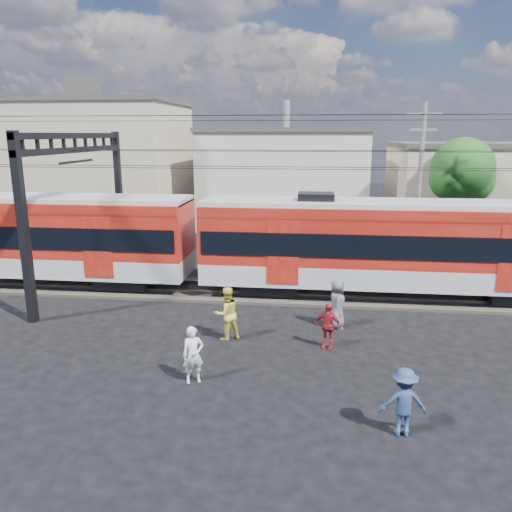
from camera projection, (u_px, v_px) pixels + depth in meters
The scene contains 16 objects.
ground at pixel (295, 381), 14.28m from camera, with size 120.00×120.00×0.00m, color black.
track_bed at pixel (303, 293), 21.98m from camera, with size 70.00×3.40×0.12m, color #2D2823.
rail_near at pixel (302, 296), 21.22m from camera, with size 70.00×0.12×0.12m, color #59544C.
rail_far at pixel (303, 285), 22.67m from camera, with size 70.00×0.12×0.12m, color #59544C.
commuter_train at pixel (396, 243), 20.97m from camera, with size 50.30×3.08×4.17m.
catenary at pixel (107, 175), 21.78m from camera, with size 70.00×9.30×7.52m.
building_west at pixel (88, 164), 38.29m from camera, with size 14.28×10.20×9.30m.
building_midwest at pixel (286, 176), 39.67m from camera, with size 12.24×12.24×7.30m.
building_mideast at pixel (510, 188), 35.03m from camera, with size 16.32×10.20×6.30m.
utility_pole_mid at pixel (420, 178), 26.96m from camera, with size 1.80×0.24×8.50m.
tree_near at pixel (465, 172), 29.54m from camera, with size 3.82×3.64×6.72m.
pedestrian_a at pixel (193, 355), 14.04m from camera, with size 0.60×0.39×1.65m, color silver.
pedestrian_b at pixel (227, 313), 16.97m from camera, with size 0.91×0.71×1.87m, color #DCCE44.
pedestrian_c at pixel (403, 402), 11.55m from camera, with size 1.08×0.62×1.67m, color navy.
pedestrian_d at pixel (328, 326), 16.28m from camera, with size 0.91×0.38×1.56m, color maroon.
pedestrian_e at pixel (337, 304), 17.98m from camera, with size 0.90×0.59×1.84m, color #55555B.
Camera 1 is at (0.46, -13.05, 6.87)m, focal length 35.00 mm.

